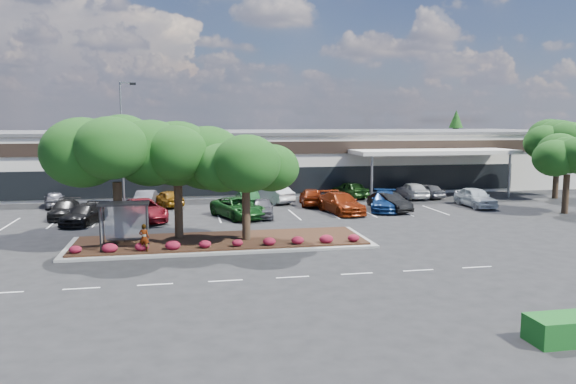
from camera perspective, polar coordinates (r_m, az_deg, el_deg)
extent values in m
plane|color=black|center=(30.74, -2.49, -6.71)|extent=(160.00, 160.00, 0.00)
cube|color=silver|center=(63.81, -7.04, 3.24)|extent=(80.00, 20.00, 6.00)
cube|color=#4D4D4F|center=(63.67, -7.08, 6.03)|extent=(80.40, 20.40, 0.30)
cube|color=black|center=(53.70, -6.32, 4.43)|extent=(80.00, 0.25, 1.20)
cube|color=black|center=(53.95, -6.27, 1.03)|extent=(60.00, 0.18, 2.60)
cube|color=#A2190B|center=(53.48, -12.75, 4.28)|extent=(6.00, 0.12, 1.00)
cube|color=silver|center=(56.62, 14.57, 3.98)|extent=(16.00, 5.00, 0.40)
cylinder|color=gray|center=(52.27, 8.49, 1.35)|extent=(0.24, 0.24, 4.20)
cylinder|color=gray|center=(58.44, 21.55, 1.54)|extent=(0.24, 0.24, 4.20)
cube|color=gray|center=(34.39, -6.79, -5.12)|extent=(18.00, 6.00, 0.15)
cube|color=#3B2717|center=(34.36, -6.80, -4.91)|extent=(17.20, 5.20, 0.12)
cube|color=silver|center=(27.63, -26.89, -9.10)|extent=(1.60, 0.12, 0.01)
cube|color=silver|center=(26.93, -20.25, -9.17)|extent=(1.60, 0.12, 0.01)
cube|color=silver|center=(26.59, -13.34, -9.12)|extent=(1.60, 0.12, 0.01)
cube|color=silver|center=(26.64, -6.37, -8.94)|extent=(1.60, 0.12, 0.01)
cube|color=silver|center=(27.06, 0.48, -8.63)|extent=(1.60, 0.12, 0.01)
cube|color=silver|center=(27.85, 7.01, -8.22)|extent=(1.60, 0.12, 0.01)
cube|color=silver|center=(28.98, 13.09, -7.75)|extent=(1.60, 0.12, 0.01)
cube|color=silver|center=(30.40, 18.66, -7.24)|extent=(1.60, 0.12, 0.01)
cube|color=silver|center=(45.29, -26.38, -2.92)|extent=(0.12, 5.00, 0.01)
cube|color=silver|center=(44.58, -22.66, -2.87)|extent=(0.12, 5.00, 0.01)
cube|color=silver|center=(44.07, -18.83, -2.81)|extent=(0.12, 5.00, 0.01)
cube|color=silver|center=(43.75, -14.93, -2.73)|extent=(0.12, 5.00, 0.01)
cube|color=silver|center=(43.64, -11.00, -2.65)|extent=(0.12, 5.00, 0.01)
cube|color=silver|center=(43.74, -7.06, -2.55)|extent=(0.12, 5.00, 0.01)
cube|color=silver|center=(44.04, -3.16, -2.43)|extent=(0.12, 5.00, 0.01)
cube|color=silver|center=(44.54, 0.67, -2.31)|extent=(0.12, 5.00, 0.01)
cube|color=silver|center=(45.23, 4.39, -2.19)|extent=(0.12, 5.00, 0.01)
cube|color=silver|center=(46.11, 7.99, -2.05)|extent=(0.12, 5.00, 0.01)
cube|color=silver|center=(47.16, 11.44, -1.92)|extent=(0.12, 5.00, 0.01)
cube|color=silver|center=(48.38, 14.73, -1.79)|extent=(0.12, 5.00, 0.01)
cylinder|color=black|center=(33.77, -18.28, -3.18)|extent=(0.08, 0.08, 2.50)
cylinder|color=black|center=(33.53, -14.03, -3.10)|extent=(0.08, 0.08, 2.50)
cylinder|color=black|center=(32.50, -18.56, -3.59)|extent=(0.08, 0.08, 2.50)
cylinder|color=black|center=(32.26, -14.15, -3.51)|extent=(0.08, 0.08, 2.50)
cube|color=black|center=(32.78, -16.34, -1.13)|extent=(2.75, 1.55, 0.10)
cube|color=silver|center=(33.61, -16.17, -2.93)|extent=(2.30, 0.03, 2.00)
cube|color=black|center=(33.39, -16.17, -4.62)|extent=(2.00, 0.35, 0.06)
cone|color=#15360E|center=(82.98, 16.63, 4.95)|extent=(3.96, 3.96, 9.00)
imported|color=#594C47|center=(31.92, -14.40, -4.52)|extent=(0.63, 0.50, 1.53)
cube|color=gray|center=(45.82, -16.25, -2.09)|extent=(0.50, 0.50, 0.40)
cylinder|color=gray|center=(45.30, -16.48, 4.44)|extent=(0.14, 0.14, 10.03)
cube|color=gray|center=(45.43, -16.14, 10.60)|extent=(0.93, 0.46, 0.14)
cube|color=black|center=(45.52, -15.51, 10.52)|extent=(0.51, 0.41, 0.18)
imported|color=black|center=(43.13, -20.00, -2.13)|extent=(3.39, 5.23, 1.41)
imported|color=black|center=(46.16, -21.73, -1.64)|extent=(1.93, 4.71, 1.37)
imported|color=maroon|center=(43.05, -14.54, -1.78)|extent=(4.34, 6.46, 1.64)
imported|color=#154717|center=(43.21, -5.07, -1.59)|extent=(4.46, 6.20, 1.57)
imported|color=#4E4D54|center=(43.32, -2.64, -1.63)|extent=(2.32, 4.48, 1.46)
imported|color=maroon|center=(45.36, 5.40, -1.13)|extent=(3.22, 5.94, 1.63)
imported|color=navy|center=(47.14, 9.81, -0.93)|extent=(3.97, 5.85, 1.57)
imported|color=black|center=(46.86, 10.30, -1.03)|extent=(2.60, 4.82, 1.51)
imported|color=silver|center=(51.06, 18.50, -0.51)|extent=(2.04, 4.95, 1.68)
imported|color=slate|center=(52.22, -22.62, -0.68)|extent=(2.57, 4.41, 1.41)
imported|color=#4D4D54|center=(50.25, -14.11, -0.60)|extent=(2.06, 4.58, 1.46)
imported|color=#82500C|center=(49.78, -12.11, -0.62)|extent=(3.17, 4.57, 1.45)
imported|color=#14411A|center=(48.08, -4.13, -0.72)|extent=(1.68, 4.58, 1.50)
imported|color=silver|center=(50.93, -1.56, -0.20)|extent=(3.50, 5.11, 1.60)
imported|color=#661A06|center=(49.33, 2.35, -0.47)|extent=(2.47, 4.81, 1.57)
imported|color=#194113|center=(54.56, 6.31, 0.27)|extent=(2.93, 5.06, 1.62)
imported|color=silver|center=(55.00, 12.49, 0.18)|extent=(1.90, 4.67, 1.59)
imported|color=#5A5B62|center=(55.65, 13.95, 0.12)|extent=(2.47, 4.36, 1.40)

